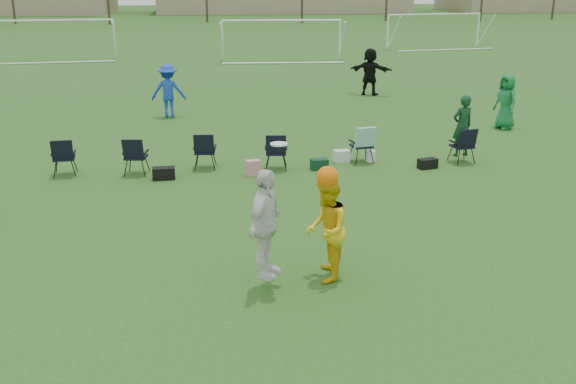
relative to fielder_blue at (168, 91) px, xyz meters
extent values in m
plane|color=#255319|center=(2.24, -15.06, -0.95)|extent=(260.00, 260.00, 0.00)
imported|color=blue|center=(0.00, 0.00, 0.00)|extent=(1.27, 0.78, 1.91)
imported|color=#137037|center=(11.18, -3.45, -0.05)|extent=(0.82, 1.02, 1.81)
imported|color=black|center=(8.41, 3.66, 0.05)|extent=(1.90, 1.44, 2.00)
imported|color=white|center=(2.08, -14.10, 0.16)|extent=(0.87, 1.12, 1.77)
imported|color=yellow|center=(3.10, -13.87, -0.08)|extent=(0.82, 0.96, 1.74)
sphere|color=orange|center=(3.10, -13.87, 0.82)|extent=(0.35, 0.35, 0.35)
cylinder|color=white|center=(2.30, -14.16, 1.45)|extent=(0.27, 0.27, 0.03)
imported|color=#103C1F|center=(8.14, -7.17, 0.03)|extent=(0.69, 0.53, 1.67)
cube|color=black|center=(0.16, -7.79, -0.80)|extent=(0.56, 0.31, 0.30)
cube|color=#CC8493|center=(2.40, -7.78, -0.75)|extent=(0.38, 0.27, 0.40)
cube|color=#0E351E|center=(4.17, -7.45, -0.81)|extent=(0.46, 0.30, 0.28)
cube|color=silver|center=(4.91, -6.79, -0.79)|extent=(0.44, 0.33, 0.32)
cylinder|color=white|center=(5.71, -6.87, -0.80)|extent=(0.26, 0.26, 0.30)
cube|color=black|center=(7.02, -7.73, -0.82)|extent=(0.55, 0.38, 0.26)
cube|color=black|center=(-2.34, -7.08, -0.47)|extent=(0.66, 0.66, 0.96)
cube|color=black|center=(-0.54, -7.23, -0.47)|extent=(0.68, 0.68, 0.96)
cube|color=black|center=(1.21, -6.93, -0.47)|extent=(0.65, 0.65, 0.96)
cube|color=black|center=(3.05, -7.25, -0.47)|extent=(0.67, 0.67, 0.96)
cube|color=black|center=(5.44, -6.86, -0.47)|extent=(0.69, 0.69, 0.96)
cube|color=black|center=(8.14, -7.27, -0.47)|extent=(0.69, 0.69, 0.96)
cylinder|color=white|center=(-4.12, 19.26, 0.25)|extent=(0.12, 0.12, 2.40)
cylinder|color=white|center=(-7.76, 18.94, 1.45)|extent=(7.28, 0.76, 0.12)
cylinder|color=white|center=(2.60, 17.19, 0.25)|extent=(0.12, 0.12, 2.40)
cylinder|color=white|center=(9.88, 16.68, 0.25)|extent=(0.12, 0.12, 2.40)
cylinder|color=white|center=(6.24, 16.94, 1.45)|extent=(7.29, 0.63, 0.12)
cylinder|color=white|center=(14.62, 22.43, 0.25)|extent=(0.12, 0.12, 2.40)
cylinder|color=white|center=(21.85, 23.45, 0.25)|extent=(0.12, 0.12, 2.40)
cylinder|color=white|center=(18.24, 22.94, 1.45)|extent=(7.25, 1.13, 0.12)
camera|label=1|loc=(1.18, -23.39, 3.76)|focal=40.00mm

